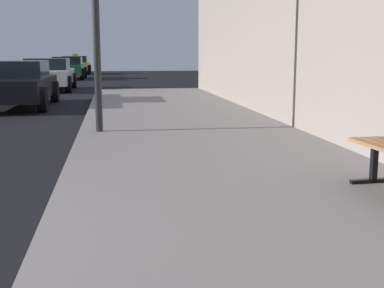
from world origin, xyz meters
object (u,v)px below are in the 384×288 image
Objects in this scene: car_green at (68,68)px; car_black at (16,84)px; car_white at (48,74)px; car_yellow at (75,65)px.

car_black is at bearing 89.63° from car_green.
car_yellow reaches higher than car_white.
car_green is at bearing -90.11° from car_white.
car_white is 0.97× the size of car_green.
car_white is at bearing -90.74° from car_black.
car_yellow is at bearing -90.10° from car_black.
car_white is at bearing 90.15° from car_yellow.
car_black is 1.03× the size of car_green.
car_yellow is at bearing -89.52° from car_green.
car_black and car_green have the same top height.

